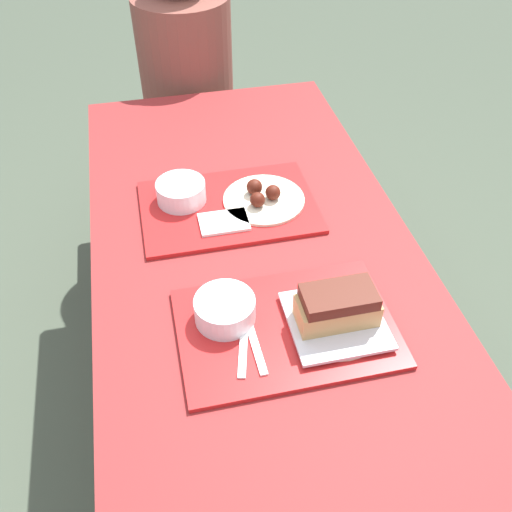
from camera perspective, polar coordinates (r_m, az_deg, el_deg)
ground_plane at (r=1.92m, az=0.66°, el=-17.86°), size 12.00×12.00×0.00m
picnic_table at (r=1.39m, az=0.87°, el=-4.79°), size 0.79×1.83×0.74m
picnic_bench_far at (r=2.42m, az=-5.45°, el=10.99°), size 0.75×0.28×0.48m
tray_near at (r=1.21m, az=3.03°, el=-7.20°), size 0.45×0.31×0.01m
tray_far at (r=1.50m, az=-2.76°, el=4.93°), size 0.45×0.31×0.01m
bowl_coleslaw_near at (r=1.20m, az=-3.14°, el=-5.27°), size 0.13×0.13×0.06m
brisket_sandwich_plate at (r=1.19m, az=8.08°, el=-5.55°), size 0.20×0.20×0.10m
plastic_fork_near at (r=1.17m, az=-1.26°, el=-8.71°), size 0.06×0.17×0.00m
plastic_knife_near at (r=1.18m, az=-0.20°, el=-8.52°), size 0.02×0.17×0.00m
bowl_coleslaw_far at (r=1.51m, az=-7.51°, el=6.48°), size 0.13×0.13×0.06m
wings_plate_far at (r=1.51m, az=0.70°, el=5.91°), size 0.22×0.22×0.05m
napkin_far at (r=1.44m, az=-3.23°, el=3.41°), size 0.12×0.09×0.01m
person_seated_across at (r=2.23m, az=-7.11°, el=19.24°), size 0.35×0.35×0.72m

